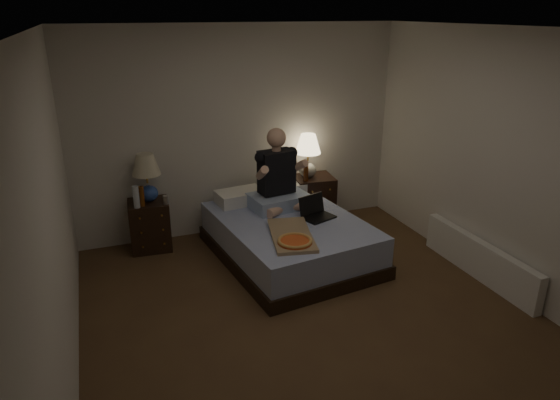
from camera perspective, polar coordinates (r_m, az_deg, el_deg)
name	(u,v)px	position (r m, az deg, el deg)	size (l,w,h in m)	color
floor	(315,321)	(4.64, 4.05, -13.63)	(4.00, 4.50, 0.00)	brown
ceiling	(324,29)	(3.83, 5.05, 18.90)	(4.00, 4.50, 0.00)	white
wall_back	(240,132)	(6.10, -4.54, 7.78)	(4.00, 2.50, 0.00)	silver
wall_front	(546,362)	(2.47, 28.11, -15.99)	(4.00, 2.50, 0.00)	silver
wall_left	(52,226)	(3.74, -24.57, -2.77)	(4.50, 2.50, 0.00)	silver
wall_right	(511,166)	(5.21, 24.89, 3.59)	(4.50, 2.50, 0.00)	silver
bed	(289,238)	(5.60, 1.09, -4.39)	(1.40, 1.87, 0.47)	#5A70B5
nightstand_left	(150,225)	(5.98, -14.63, -2.80)	(0.45, 0.40, 0.58)	black
nightstand_right	(313,200)	(6.49, 3.80, 0.01)	(0.49, 0.44, 0.64)	black
lamp_left	(147,178)	(5.80, -14.97, 2.45)	(0.32, 0.32, 0.56)	#27438F
lamp_right	(308,156)	(6.27, 3.20, 5.03)	(0.32, 0.32, 0.56)	gray
water_bottle	(136,197)	(5.69, -16.12, 0.33)	(0.07, 0.07, 0.25)	#B4BFCB
soda_can	(166,200)	(5.75, -12.91, 0.03)	(0.07, 0.07, 0.10)	beige
beer_bottle_left	(142,196)	(5.73, -15.53, 0.41)	(0.06, 0.06, 0.23)	#5F300D
beer_bottle_right	(306,172)	(6.18, 2.98, 3.21)	(0.06, 0.06, 0.23)	#612C0D
person	(279,169)	(5.68, -0.16, 3.54)	(0.66, 0.52, 0.93)	black
laptop	(319,208)	(5.50, 4.46, -0.94)	(0.34, 0.28, 0.24)	black
pizza_box	(295,242)	(4.89, 1.70, -4.82)	(0.40, 0.76, 0.08)	#9D825E
radiator	(479,259)	(5.62, 21.78, -6.30)	(0.10, 1.60, 0.40)	silver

